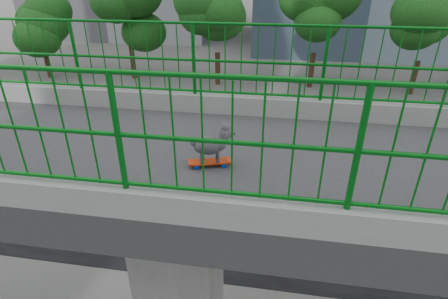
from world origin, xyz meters
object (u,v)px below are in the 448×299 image
skateboard (210,162)px  car_4 (112,97)px  car_5 (114,215)px  poodle (212,143)px  car_1 (340,189)px  car_3 (131,116)px  car_0 (260,229)px

skateboard → car_4: size_ratio=0.12×
car_4 → car_5: size_ratio=1.11×
poodle → car_1: (-9.57, 3.64, -6.59)m
car_3 → car_5: 10.14m
car_1 → car_5: size_ratio=1.07×
skateboard → car_3: (-15.97, -8.39, -6.34)m
car_0 → car_1: car_0 is taller
car_3 → car_5: bearing=-161.3°
skateboard → car_1: skateboard is taller
poodle → car_5: bearing=-157.3°
car_1 → skateboard: bearing=-21.0°
car_0 → car_4: size_ratio=1.00×
poodle → car_5: 10.55m
car_1 → car_3: bearing=-117.9°
car_4 → skateboard: bearing=-149.8°
car_0 → car_1: size_ratio=1.03×
car_3 → poodle: bearing=-152.2°
car_0 → car_3: bearing=-137.3°
skateboard → car_0: bearing=159.5°
car_1 → car_3: car_1 is taller
car_4 → poodle: bearing=-149.7°
car_0 → car_4: 17.30m
poodle → car_3: size_ratio=0.10×
car_0 → car_5: (0.00, -5.61, -0.10)m
car_3 → car_5: size_ratio=1.22×
poodle → car_0: (-6.37, 0.44, -6.54)m
poodle → car_4: size_ratio=0.11×
poodle → car_1: size_ratio=0.12×
car_3 → car_4: 4.24m
car_1 → car_3: 13.66m
skateboard → car_0: skateboard is taller
car_0 → car_5: bearing=-90.0°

